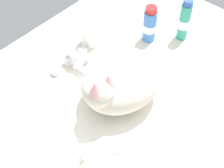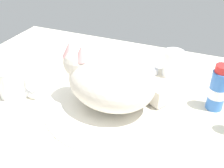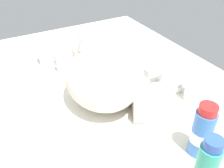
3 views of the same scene
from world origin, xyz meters
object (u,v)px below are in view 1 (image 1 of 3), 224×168
object	(u,v)px
faucet	(71,59)
mouthwash_bottle	(184,21)
toothpaste_bottle	(150,25)
rinse_cup	(90,33)
cat	(119,81)

from	to	relation	value
faucet	mouthwash_bottle	bearing A→B (deg)	-28.48
toothpaste_bottle	mouthwash_bottle	xyz separation A→B (cm)	(7.73, -7.63, 1.02)
faucet	mouthwash_bottle	size ratio (longest dim) A/B	0.98
mouthwash_bottle	rinse_cup	bearing A→B (deg)	136.65
rinse_cup	mouthwash_bottle	xyz separation A→B (cm)	(21.61, -20.40, 2.79)
toothpaste_bottle	faucet	bearing A→B (deg)	157.99
faucet	rinse_cup	world-z (taller)	rinse_cup
faucet	mouthwash_bottle	world-z (taller)	mouthwash_bottle
faucet	mouthwash_bottle	xyz separation A→B (cm)	(32.61, -17.69, 4.41)
cat	rinse_cup	distance (cm)	25.30
faucet	rinse_cup	distance (cm)	11.44
cat	rinse_cup	xyz separation A→B (cm)	(11.77, 22.06, -3.85)
toothpaste_bottle	mouthwash_bottle	size ratio (longest dim) A/B	0.86
faucet	toothpaste_bottle	xyz separation A→B (cm)	(24.88, -10.06, 3.39)
cat	mouthwash_bottle	distance (cm)	33.44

